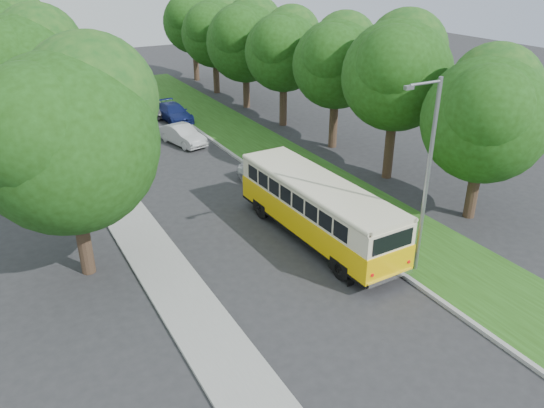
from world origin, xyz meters
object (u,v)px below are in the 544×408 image
lamppost_far (84,101)px  car_grey (147,107)px  car_silver (264,176)px  car_blue (174,113)px  vintage_bus (317,210)px  lamppost_near (426,173)px  car_white (182,135)px

lamppost_far → car_grey: (6.40, 9.70, -3.44)m
car_silver → car_grey: 17.45m
lamppost_far → car_grey: bearing=56.6°
lamppost_far → car_blue: (7.70, 7.08, -3.46)m
car_silver → car_grey: bearing=86.5°
vintage_bus → car_silver: size_ratio=2.67×
vintage_bus → car_blue: vintage_bus is taller
car_grey → lamppost_near: bearing=-104.4°
car_white → lamppost_near: bearing=-96.2°
lamppost_far → car_silver: 11.43m
car_blue → car_grey: bearing=113.7°
car_white → car_grey: bearing=75.6°
car_grey → lamppost_far: bearing=-142.9°
car_silver → car_white: car_white is taller
car_blue → car_white: bearing=-106.7°
lamppost_far → car_silver: size_ratio=2.04×
car_white → car_grey: car_grey is taller
car_silver → lamppost_far: bearing=127.2°
lamppost_near → car_silver: 11.50m
vintage_bus → car_grey: 23.96m
lamppost_far → car_grey: size_ratio=1.55×
vintage_bus → car_silver: 6.63m
lamppost_near → car_blue: size_ratio=1.76×
lamppost_far → car_grey: 12.12m
car_blue → car_grey: 2.92m
lamppost_far → car_blue: size_ratio=1.65×
vintage_bus → car_silver: vintage_bus is taller
lamppost_near → car_silver: lamppost_near is taller
lamppost_near → vintage_bus: size_ratio=0.82×
lamppost_near → car_white: (-2.62, 19.89, -3.70)m
lamppost_far → lamppost_near: bearing=-64.3°
car_blue → lamppost_near: bearing=-90.1°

